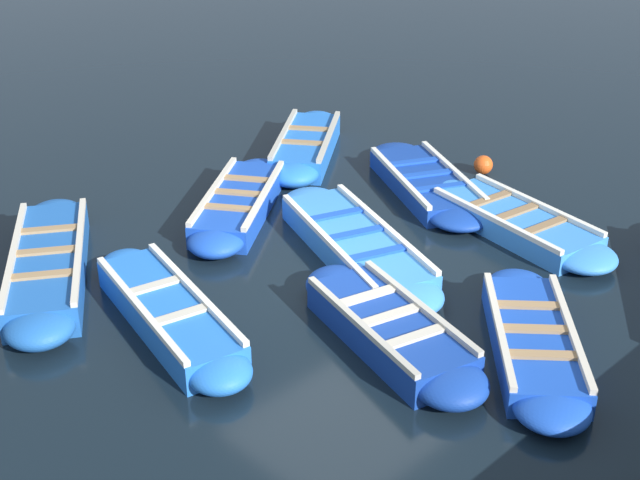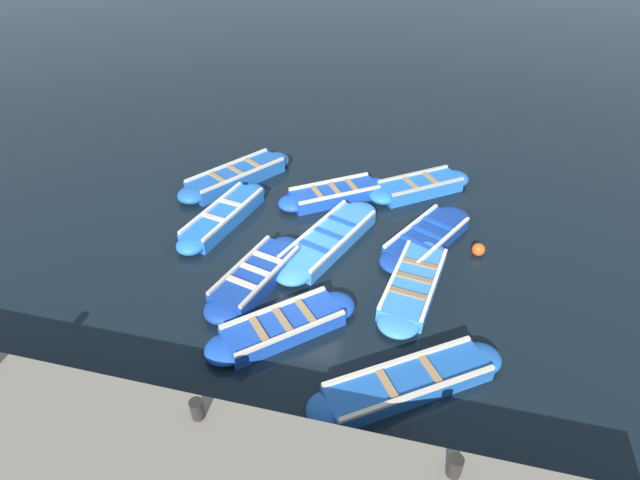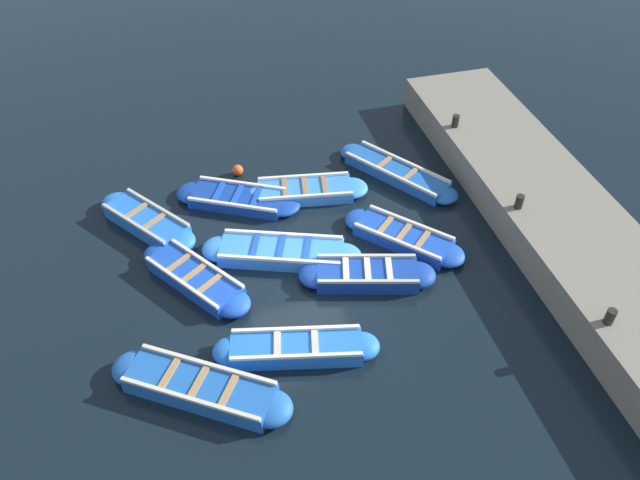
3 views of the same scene
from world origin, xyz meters
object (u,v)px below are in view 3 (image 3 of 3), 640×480
at_px(boat_drifting, 367,275).
at_px(boat_far_corner, 147,221).
at_px(boat_near_quay, 195,278).
at_px(boat_broadside, 403,237).
at_px(boat_inner_gap, 305,191).
at_px(bollard_north, 456,121).
at_px(boat_end_of_row, 296,349).
at_px(bollard_mid_north, 519,202).
at_px(buoy_orange_near, 238,170).
at_px(boat_outer_right, 281,252).
at_px(boat_bow_out, 238,199).
at_px(bollard_mid_south, 610,317).
at_px(boat_stern_in, 397,173).
at_px(boat_outer_left, 200,388).

bearing_deg(boat_drifting, boat_far_corner, -33.96).
bearing_deg(boat_far_corner, boat_near_quay, 112.41).
height_order(boat_broadside, boat_inner_gap, boat_broadside).
bearing_deg(bollard_north, boat_end_of_row, 44.19).
bearing_deg(bollard_mid_north, buoy_orange_near, -34.43).
height_order(boat_near_quay, boat_outer_right, boat_near_quay).
distance_m(boat_end_of_row, boat_inner_gap, 5.28).
relative_size(boat_broadside, bollard_north, 8.38).
bearing_deg(boat_outer_right, boat_bow_out, -73.86).
relative_size(boat_drifting, bollard_mid_north, 9.45).
relative_size(boat_inner_gap, buoy_orange_near, 11.14).
distance_m(boat_outer_right, bollard_mid_south, 7.32).
bearing_deg(boat_inner_gap, bollard_north, -169.64).
distance_m(boat_stern_in, boat_near_quay, 6.49).
distance_m(bollard_north, buoy_orange_near, 6.33).
distance_m(boat_far_corner, boat_stern_in, 6.89).
distance_m(boat_broadside, boat_end_of_row, 4.29).
height_order(boat_broadside, boat_end_of_row, boat_end_of_row).
distance_m(boat_outer_left, bollard_north, 10.37).
xyz_separation_m(boat_bow_out, bollard_mid_south, (-6.44, 6.76, 0.93)).
relative_size(boat_inner_gap, bollard_north, 10.08).
relative_size(boat_drifting, boat_inner_gap, 0.94).
xyz_separation_m(boat_far_corner, buoy_orange_near, (-2.59, -1.59, -0.03)).
bearing_deg(boat_far_corner, bollard_mid_north, 163.11).
bearing_deg(bollard_mid_north, boat_outer_right, -6.96).
distance_m(boat_inner_gap, boat_near_quay, 4.09).
distance_m(boat_far_corner, boat_near_quay, 2.49).
bearing_deg(boat_end_of_row, bollard_mid_south, 165.94).
distance_m(boat_outer_left, boat_bow_out, 5.93).
xyz_separation_m(boat_drifting, boat_outer_right, (1.76, -1.27, -0.02)).
relative_size(boat_outer_left, boat_drifting, 1.11).
distance_m(boat_far_corner, bollard_north, 8.93).
relative_size(boat_outer_left, boat_outer_right, 0.93).
xyz_separation_m(boat_outer_left, boat_outer_right, (-2.37, -3.34, -0.04)).
bearing_deg(buoy_orange_near, bollard_north, 174.95).
xyz_separation_m(boat_stern_in, bollard_mid_north, (-1.95, 3.01, 0.92)).
height_order(boat_drifting, boat_bow_out, boat_drifting).
distance_m(boat_far_corner, buoy_orange_near, 3.04).
relative_size(boat_end_of_row, boat_near_quay, 1.13).
height_order(boat_end_of_row, boat_inner_gap, boat_end_of_row).
xyz_separation_m(boat_end_of_row, boat_near_quay, (1.79, -2.58, -0.01)).
height_order(bollard_north, bollard_mid_south, same).
relative_size(boat_inner_gap, bollard_mid_north, 10.08).
height_order(boat_broadside, buoy_orange_near, boat_broadside).
bearing_deg(boat_bow_out, boat_inner_gap, 174.81).
bearing_deg(bollard_mid_south, bollard_mid_north, -90.00).
distance_m(boat_end_of_row, bollard_mid_south, 6.34).
height_order(boat_near_quay, bollard_mid_north, bollard_mid_north).
distance_m(boat_outer_left, boat_outer_right, 4.10).
distance_m(boat_stern_in, boat_inner_gap, 2.69).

